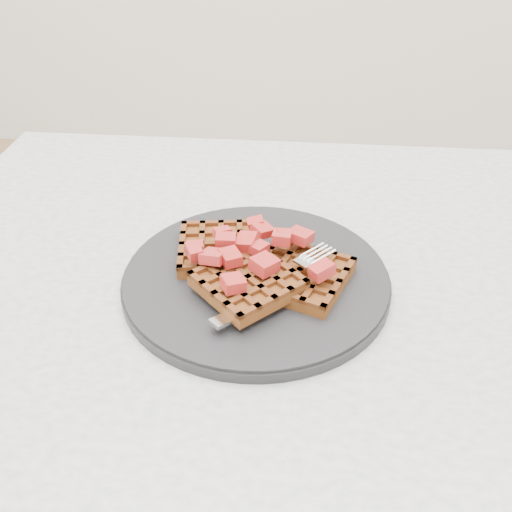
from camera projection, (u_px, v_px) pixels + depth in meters
The scene contains 5 objects.
table at pixel (371, 360), 0.72m from camera, with size 1.20×0.80×0.75m.
plate at pixel (256, 279), 0.66m from camera, with size 0.31×0.31×0.02m, color black.
waffles at pixel (256, 267), 0.64m from camera, with size 0.22×0.20×0.03m.
strawberry_pile at pixel (256, 246), 0.63m from camera, with size 0.15×0.15×0.02m, color maroon, non-canonical shape.
fork at pixel (283, 288), 0.62m from camera, with size 0.02×0.18×0.02m, color silver, non-canonical shape.
Camera 1 is at (-0.10, -0.52, 1.16)m, focal length 40.00 mm.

